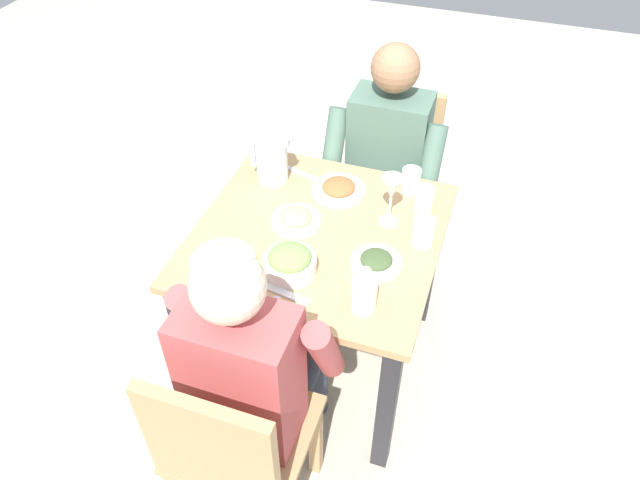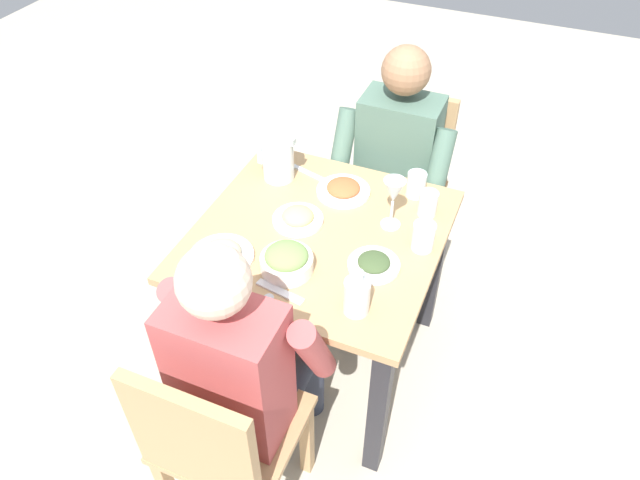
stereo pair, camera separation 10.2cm
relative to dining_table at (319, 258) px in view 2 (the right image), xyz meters
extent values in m
plane|color=#B7AD99|center=(0.00, 0.00, -0.59)|extent=(8.00, 8.00, 0.00)
cube|color=tan|center=(0.00, 0.00, 0.11)|extent=(0.85, 0.85, 0.03)
cube|color=#232328|center=(-0.37, -0.37, -0.25)|extent=(0.06, 0.06, 0.69)
cube|color=#232328|center=(0.37, -0.37, -0.25)|extent=(0.06, 0.06, 0.69)
cube|color=#232328|center=(-0.37, 0.37, -0.25)|extent=(0.06, 0.06, 0.69)
cube|color=#232328|center=(0.37, 0.37, -0.25)|extent=(0.06, 0.06, 0.69)
cube|color=tan|center=(-0.27, -0.82, -0.38)|extent=(0.04, 0.04, 0.42)
cube|color=tan|center=(0.07, -0.82, -0.38)|extent=(0.04, 0.04, 0.42)
cube|color=tan|center=(-0.27, -0.48, -0.38)|extent=(0.04, 0.04, 0.42)
cube|color=tan|center=(0.07, -0.48, -0.38)|extent=(0.04, 0.04, 0.42)
cube|color=tan|center=(-0.10, -0.65, -0.16)|extent=(0.40, 0.40, 0.03)
cube|color=tan|center=(-0.10, -0.83, 0.06)|extent=(0.38, 0.04, 0.42)
cube|color=tan|center=(0.18, 0.48, -0.38)|extent=(0.04, 0.04, 0.42)
cube|color=tan|center=(-0.16, 0.48, -0.38)|extent=(0.04, 0.04, 0.42)
cube|color=tan|center=(0.01, 0.65, -0.16)|extent=(0.40, 0.40, 0.03)
cube|color=tan|center=(0.01, 0.83, 0.06)|extent=(0.38, 0.04, 0.42)
cube|color=#4C6B5B|center=(-0.10, -0.62, 0.10)|extent=(0.32, 0.20, 0.50)
sphere|color=#936B4C|center=(-0.10, -0.62, 0.47)|extent=(0.19, 0.19, 0.19)
cylinder|color=#2D3342|center=(-0.18, -0.43, -0.18)|extent=(0.11, 0.38, 0.11)
cylinder|color=#2D3342|center=(-0.18, -0.24, -0.37)|extent=(0.10, 0.10, 0.44)
cylinder|color=#4C6B5B|center=(-0.30, -0.48, 0.13)|extent=(0.08, 0.23, 0.37)
cylinder|color=#2D3342|center=(-0.01, -0.43, -0.18)|extent=(0.11, 0.38, 0.11)
cylinder|color=#2D3342|center=(-0.01, -0.24, -0.37)|extent=(0.10, 0.10, 0.44)
cylinder|color=#4C6B5B|center=(0.10, -0.48, 0.13)|extent=(0.08, 0.23, 0.37)
cube|color=#B24C4C|center=(0.01, 0.62, 0.10)|extent=(0.32, 0.20, 0.50)
sphere|color=beige|center=(0.01, 0.62, 0.47)|extent=(0.19, 0.19, 0.19)
cylinder|color=#2D3342|center=(0.10, 0.43, -0.18)|extent=(0.11, 0.38, 0.11)
cylinder|color=#2D3342|center=(0.10, 0.24, -0.37)|extent=(0.10, 0.10, 0.44)
cylinder|color=#B24C4C|center=(0.21, 0.48, 0.13)|extent=(0.08, 0.23, 0.37)
cylinder|color=#2D3342|center=(-0.07, 0.43, -0.18)|extent=(0.11, 0.38, 0.11)
cylinder|color=#2D3342|center=(-0.07, 0.24, -0.37)|extent=(0.10, 0.10, 0.44)
cylinder|color=#B24C4C|center=(-0.19, 0.48, 0.13)|extent=(0.08, 0.23, 0.37)
cylinder|color=silver|center=(0.27, -0.24, 0.22)|extent=(0.12, 0.12, 0.19)
cube|color=silver|center=(0.34, -0.24, 0.23)|extent=(0.02, 0.02, 0.11)
cube|color=silver|center=(0.21, -0.24, 0.31)|extent=(0.04, 0.03, 0.02)
cylinder|color=white|center=(0.02, 0.21, 0.16)|extent=(0.17, 0.17, 0.05)
ellipsoid|color=#759951|center=(0.02, 0.21, 0.19)|extent=(0.14, 0.14, 0.06)
cylinder|color=white|center=(-0.23, 0.09, 0.14)|extent=(0.17, 0.17, 0.01)
ellipsoid|color=#3D512D|center=(-0.23, 0.09, 0.15)|extent=(0.11, 0.11, 0.03)
cylinder|color=white|center=(0.09, -0.02, 0.14)|extent=(0.18, 0.18, 0.01)
ellipsoid|color=#E0C670|center=(0.09, -0.02, 0.15)|extent=(0.11, 0.11, 0.05)
cylinder|color=white|center=(0.25, 0.25, 0.14)|extent=(0.22, 0.22, 0.01)
ellipsoid|color=#B7AD89|center=(0.25, 0.25, 0.15)|extent=(0.13, 0.13, 0.05)
cylinder|color=white|center=(0.00, -0.24, 0.14)|extent=(0.20, 0.20, 0.01)
ellipsoid|color=#CC5B33|center=(0.00, -0.24, 0.15)|extent=(0.13, 0.13, 0.04)
cylinder|color=silver|center=(-0.25, -0.33, 0.18)|extent=(0.07, 0.07, 0.10)
cylinder|color=silver|center=(-0.32, -0.24, 0.18)|extent=(0.07, 0.07, 0.10)
cylinder|color=silver|center=(-0.35, -0.06, 0.18)|extent=(0.08, 0.08, 0.10)
cylinder|color=silver|center=(-0.22, -0.13, 0.13)|extent=(0.07, 0.07, 0.01)
cylinder|color=silver|center=(-0.22, -0.13, 0.18)|extent=(0.01, 0.01, 0.10)
cone|color=silver|center=(-0.22, -0.13, 0.28)|extent=(0.08, 0.08, 0.09)
cylinder|color=silver|center=(-0.24, 0.29, 0.19)|extent=(0.08, 0.08, 0.12)
cylinder|color=white|center=(-0.24, 0.29, 0.16)|extent=(0.07, 0.07, 0.07)
cylinder|color=silver|center=(-0.24, 0.29, 0.27)|extent=(0.03, 0.03, 0.04)
cylinder|color=white|center=(0.00, 0.39, 0.15)|extent=(0.03, 0.03, 0.04)
cylinder|color=#B2B2B7|center=(0.00, 0.39, 0.18)|extent=(0.03, 0.03, 0.01)
cube|color=silver|center=(0.00, 0.31, 0.13)|extent=(0.17, 0.05, 0.01)
cube|color=silver|center=(0.18, -0.30, 0.13)|extent=(0.18, 0.07, 0.01)
camera|label=1|loc=(-0.51, 1.46, 1.51)|focal=33.32mm
camera|label=2|loc=(-0.60, 1.43, 1.51)|focal=33.32mm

